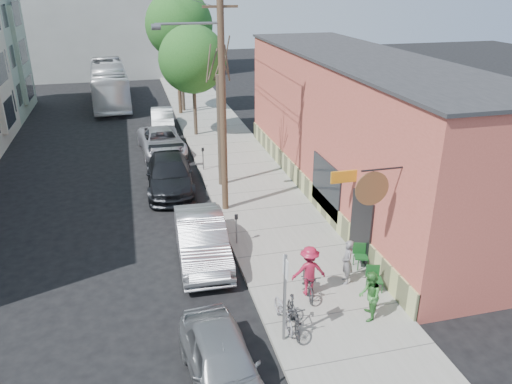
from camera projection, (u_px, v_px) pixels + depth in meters
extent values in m
plane|color=black|center=(183.00, 269.00, 18.19)|extent=(120.00, 120.00, 0.00)
cube|color=gray|center=(234.00, 160.00, 28.92)|extent=(4.50, 58.00, 0.15)
cube|color=#B95244|center=(359.00, 129.00, 23.41)|extent=(5.00, 20.00, 6.50)
cube|color=#2B2B2D|center=(365.00, 57.00, 22.11)|extent=(5.20, 20.20, 0.12)
cube|color=tan|center=(306.00, 187.00, 23.90)|extent=(0.10, 20.00, 1.10)
cube|color=black|center=(361.00, 229.00, 18.26)|extent=(0.10, 1.60, 2.60)
cube|color=black|center=(326.00, 186.00, 21.26)|extent=(0.08, 3.00, 2.20)
cylinder|color=brown|center=(372.00, 189.00, 15.06)|extent=(1.10, 0.06, 1.10)
cube|color=#C47F17|center=(344.00, 177.00, 18.15)|extent=(1.00, 0.08, 0.45)
cube|color=gray|center=(16.00, 54.00, 37.47)|extent=(1.10, 3.20, 7.00)
cube|color=#A5A6A1|center=(115.00, 17.00, 52.77)|extent=(18.00, 8.00, 12.00)
cube|color=slate|center=(285.00, 299.00, 13.86)|extent=(0.07, 0.07, 2.80)
cube|color=silver|center=(285.00, 268.00, 13.46)|extent=(0.02, 0.45, 0.60)
cylinder|color=slate|center=(237.00, 231.00, 19.43)|extent=(0.06, 0.06, 1.10)
cylinder|color=black|center=(236.00, 217.00, 19.19)|extent=(0.14, 0.14, 0.18)
cylinder|color=slate|center=(203.00, 160.00, 26.99)|extent=(0.06, 0.06, 1.10)
cylinder|color=black|center=(203.00, 150.00, 26.75)|extent=(0.14, 0.14, 0.18)
cylinder|color=#503A28|center=(223.00, 99.00, 20.67)|extent=(0.28, 0.28, 10.00)
cube|color=#503A28|center=(220.00, 6.00, 19.25)|extent=(1.40, 0.10, 0.10)
cylinder|color=slate|center=(156.00, 27.00, 18.96)|extent=(0.35, 0.24, 0.24)
cylinder|color=#503A28|center=(177.00, 46.00, 36.70)|extent=(0.28, 0.28, 10.00)
cylinder|color=#44392C|center=(220.00, 132.00, 24.22)|extent=(0.24, 0.24, 5.49)
cylinder|color=#44392C|center=(194.00, 100.00, 32.48)|extent=(0.24, 0.24, 4.62)
sphere|color=#286422|center=(192.00, 59.00, 31.46)|extent=(4.29, 4.29, 4.29)
cylinder|color=#44392C|center=(182.00, 71.00, 38.29)|extent=(0.24, 0.24, 6.06)
sphere|color=#286422|center=(179.00, 25.00, 36.94)|extent=(4.99, 4.99, 4.99)
imported|color=slate|center=(347.00, 262.00, 16.82)|extent=(0.49, 0.64, 1.58)
imported|color=#377F33|center=(369.00, 296.00, 14.99)|extent=(0.85, 0.94, 1.59)
imported|color=maroon|center=(309.00, 271.00, 16.17)|extent=(1.17, 0.73, 1.73)
imported|color=black|center=(309.00, 282.00, 16.33)|extent=(0.88, 1.78, 0.90)
imported|color=black|center=(294.00, 315.00, 14.60)|extent=(0.65, 1.73, 1.02)
imported|color=gray|center=(284.00, 312.00, 14.88)|extent=(0.60, 1.67, 0.87)
imported|color=gray|center=(222.00, 363.00, 12.70)|extent=(2.03, 4.38, 1.45)
imported|color=#9E9FA5|center=(202.00, 240.00, 18.49)|extent=(1.95, 5.11, 1.66)
imported|color=black|center=(170.00, 175.00, 24.72)|extent=(2.46, 5.59, 1.60)
imported|color=#AEAEB6|center=(162.00, 141.00, 30.00)|extent=(2.82, 5.43, 1.46)
imported|color=#A2A7AA|center=(163.00, 119.00, 34.81)|extent=(1.73, 4.38, 1.42)
imported|color=white|center=(109.00, 84.00, 41.71)|extent=(3.26, 11.87, 3.28)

